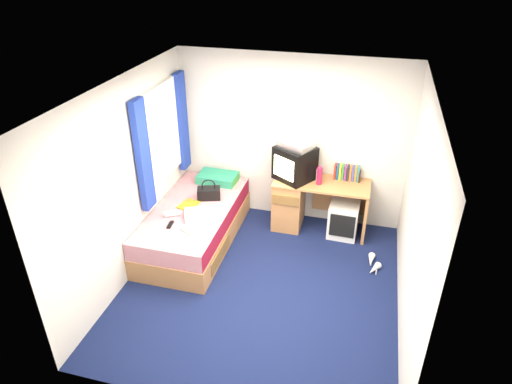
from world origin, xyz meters
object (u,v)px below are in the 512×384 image
(picture_frame, at_px, (360,176))
(remote_control, at_px, (170,225))
(pillow, at_px, (218,178))
(aerosol_can, at_px, (318,175))
(handbag, at_px, (209,193))
(colour_swatch_fan, at_px, (187,232))
(crt_tv, at_px, (295,163))
(white_heels, at_px, (373,265))
(pink_water_bottle, at_px, (319,176))
(magazine, at_px, (189,205))
(storage_cube, at_px, (343,219))
(desk, at_px, (301,201))
(vcr, at_px, (296,144))
(bed, at_px, (195,225))
(water_bottle, at_px, (173,214))
(towel, at_px, (197,215))

(picture_frame, bearing_deg, remote_control, -146.60)
(pillow, xyz_separation_m, aerosol_can, (1.46, -0.01, 0.24))
(handbag, distance_m, colour_swatch_fan, 0.85)
(crt_tv, relative_size, white_heels, 1.55)
(pink_water_bottle, xyz_separation_m, magazine, (-1.64, -0.65, -0.32))
(aerosol_can, height_order, remote_control, aerosol_can)
(storage_cube, bearing_deg, crt_tv, 175.57)
(pink_water_bottle, bearing_deg, magazine, -158.37)
(desk, relative_size, picture_frame, 9.29)
(vcr, bearing_deg, white_heels, -4.30)
(pillow, height_order, white_heels, pillow)
(bed, distance_m, vcr, 1.74)
(crt_tv, distance_m, pink_water_bottle, 0.38)
(handbag, height_order, colour_swatch_fan, handbag)
(crt_tv, distance_m, aerosol_can, 0.36)
(storage_cube, relative_size, water_bottle, 2.46)
(bed, bearing_deg, towel, -57.99)
(bed, relative_size, aerosol_can, 10.89)
(magazine, xyz_separation_m, remote_control, (-0.04, -0.51, 0.00))
(magazine, bearing_deg, crt_tv, 29.42)
(storage_cube, bearing_deg, desk, 174.34)
(storage_cube, bearing_deg, aerosol_can, 170.36)
(crt_tv, distance_m, remote_control, 1.86)
(storage_cube, distance_m, remote_control, 2.38)
(towel, xyz_separation_m, remote_control, (-0.27, -0.23, -0.04))
(towel, height_order, magazine, towel)
(pillow, bearing_deg, desk, -0.61)
(crt_tv, height_order, picture_frame, crt_tv)
(crt_tv, height_order, pink_water_bottle, crt_tv)
(picture_frame, distance_m, pink_water_bottle, 0.57)
(towel, bearing_deg, picture_frame, 30.89)
(picture_frame, height_order, water_bottle, picture_frame)
(water_bottle, xyz_separation_m, white_heels, (2.56, 0.30, -0.54))
(pillow, xyz_separation_m, magazine, (-0.16, -0.74, -0.05))
(bed, relative_size, vcr, 4.58)
(picture_frame, distance_m, colour_swatch_fan, 2.46)
(bed, xyz_separation_m, towel, (0.15, -0.24, 0.32))
(pink_water_bottle, distance_m, water_bottle, 2.01)
(bed, height_order, magazine, magazine)
(pillow, distance_m, desk, 1.26)
(white_heels, bearing_deg, handbag, 173.70)
(pillow, relative_size, aerosol_can, 3.05)
(crt_tv, xyz_separation_m, picture_frame, (0.88, 0.16, -0.16))
(bed, relative_size, water_bottle, 10.00)
(aerosol_can, relative_size, colour_swatch_fan, 0.83)
(colour_swatch_fan, bearing_deg, magazine, 110.52)
(bed, height_order, water_bottle, water_bottle)
(handbag, bearing_deg, storage_cube, -6.39)
(storage_cube, xyz_separation_m, towel, (-1.79, -0.92, 0.34))
(desk, height_order, pink_water_bottle, pink_water_bottle)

